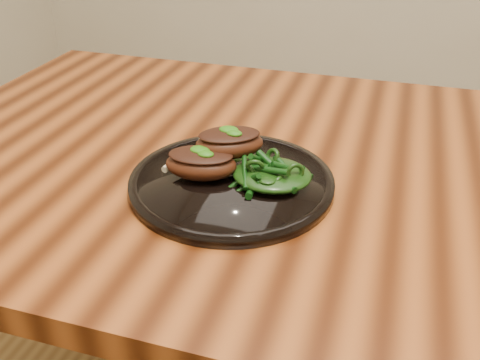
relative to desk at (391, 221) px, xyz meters
name	(u,v)px	position (x,y,z in m)	size (l,w,h in m)	color
desk	(391,221)	(0.00, 0.00, 0.00)	(1.60, 0.80, 0.75)	#371506
plate	(232,182)	(-0.22, -0.11, 0.09)	(0.28, 0.28, 0.02)	black
lamb_chop_front	(201,163)	(-0.26, -0.12, 0.12)	(0.11, 0.08, 0.04)	#3F190C
lamb_chop_back	(229,142)	(-0.24, -0.08, 0.14)	(0.11, 0.10, 0.04)	#3F190C
herb_smear	(221,153)	(-0.26, -0.05, 0.10)	(0.09, 0.06, 0.01)	#154B08
greens_heap	(272,170)	(-0.17, -0.10, 0.12)	(0.11, 0.10, 0.04)	black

